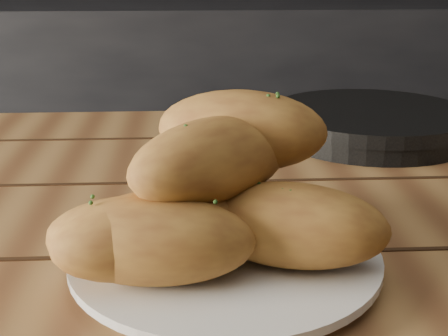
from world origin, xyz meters
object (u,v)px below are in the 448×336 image
table (331,287)px  plate (225,259)px  skillet (372,123)px  bread_rolls (211,196)px

table → plate: 0.21m
table → skillet: 0.34m
plate → bread_rolls: size_ratio=0.94×
table → bread_rolls: size_ratio=4.85×
table → skillet: skillet is taller
bread_rolls → table: bearing=43.3°
plate → skillet: skillet is taller
table → bread_rolls: bread_rolls is taller
plate → skillet: (0.25, 0.42, 0.01)m
plate → bread_rolls: bearing=-154.3°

